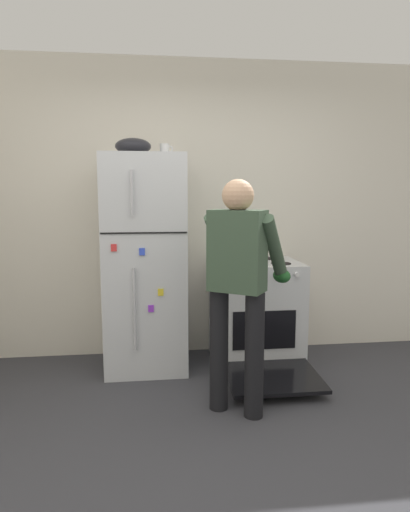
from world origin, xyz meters
TOP-DOWN VIEW (x-y plane):
  - ground at (0.00, 0.00)m, footprint 8.00×8.00m
  - kitchen_wall_back at (0.00, 1.95)m, footprint 6.00×0.10m
  - refrigerator at (-0.45, 1.57)m, footprint 0.68×0.72m
  - stove_range at (0.52, 1.55)m, footprint 0.76×1.22m
  - person_cook at (0.19, 0.65)m, footprint 0.65×0.68m
  - red_pot at (0.36, 1.52)m, footprint 0.37×0.27m
  - coffee_mug at (-0.27, 1.62)m, footprint 0.11×0.08m
  - mixing_bowl at (-0.53, 1.57)m, footprint 0.29×0.29m

SIDE VIEW (x-z plane):
  - ground at x=0.00m, z-range 0.00..0.00m
  - stove_range at x=0.52m, z-range -0.01..0.90m
  - refrigerator at x=-0.45m, z-range 0.00..1.82m
  - person_cook at x=0.19m, z-range 0.15..1.75m
  - red_pot at x=0.36m, z-range 0.91..1.04m
  - kitchen_wall_back at x=0.00m, z-range 0.00..2.70m
  - coffee_mug at x=-0.27m, z-range 1.82..1.92m
  - mixing_bowl at x=-0.53m, z-range 1.82..1.95m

